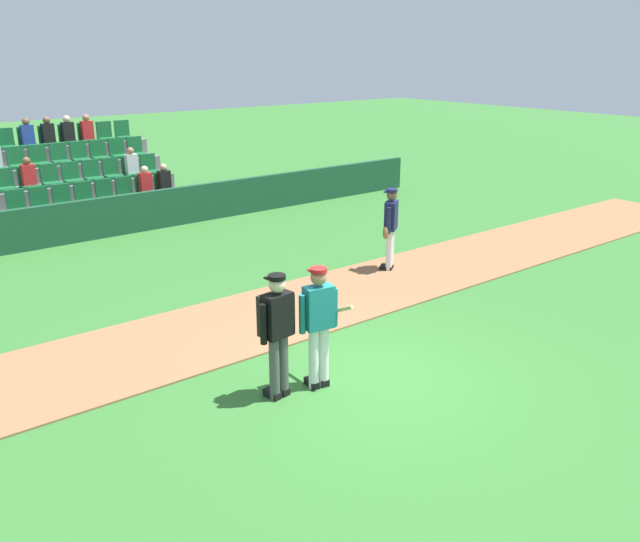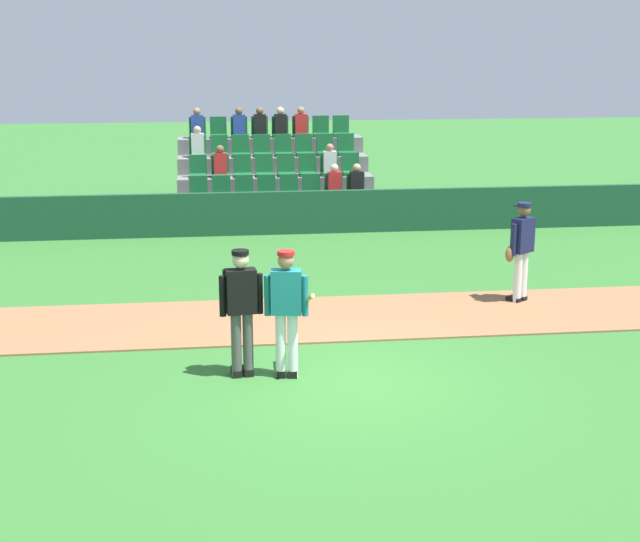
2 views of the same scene
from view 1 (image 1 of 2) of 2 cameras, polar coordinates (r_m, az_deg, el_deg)
ground_plane at (r=9.61m, az=4.35°, el=-9.31°), size 80.00×80.00×0.00m
infield_dirt_path at (r=11.65m, az=-5.09°, el=-4.03°), size 28.00×2.47×0.03m
dugout_fence at (r=17.35m, az=-17.56°, el=4.52°), size 20.00×0.16×1.01m
stadium_bleachers at (r=19.43m, az=-20.12°, el=6.49°), size 5.00×3.80×2.70m
batter_teal_jersey at (r=8.97m, az=-0.10°, el=-4.51°), size 0.64×0.80×1.76m
umpire_home_plate at (r=8.73m, az=-3.75°, el=-5.02°), size 0.59×0.34×1.76m
runner_navy_jersey at (r=13.88m, az=6.10°, el=3.83°), size 0.62×0.45×1.76m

